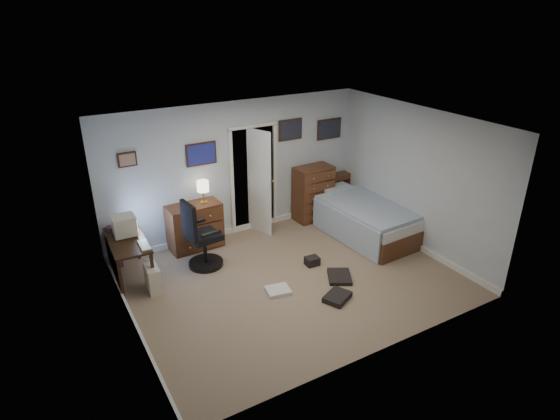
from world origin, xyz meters
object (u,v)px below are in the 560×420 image
object	(u,v)px
bed	(363,218)
office_chair	(201,242)
tall_dresser	(313,193)
low_dresser	(195,226)
computer_desk	(123,249)

from	to	relation	value
bed	office_chair	bearing A→B (deg)	169.75
office_chair	tall_dresser	bearing A→B (deg)	7.66
low_dresser	bed	bearing A→B (deg)	-23.19
low_dresser	tall_dresser	xyz separation A→B (m)	(2.50, -0.02, 0.14)
computer_desk	office_chair	world-z (taller)	office_chair
low_dresser	bed	size ratio (longest dim) A/B	0.43
office_chair	low_dresser	distance (m)	0.72
bed	tall_dresser	bearing A→B (deg)	108.75
computer_desk	bed	world-z (taller)	bed
tall_dresser	bed	size ratio (longest dim) A/B	0.51
bed	computer_desk	bearing A→B (deg)	168.34
bed	low_dresser	bearing A→B (deg)	156.58
office_chair	tall_dresser	distance (m)	2.74
tall_dresser	office_chair	bearing A→B (deg)	-168.65
low_dresser	tall_dresser	bearing A→B (deg)	-3.26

